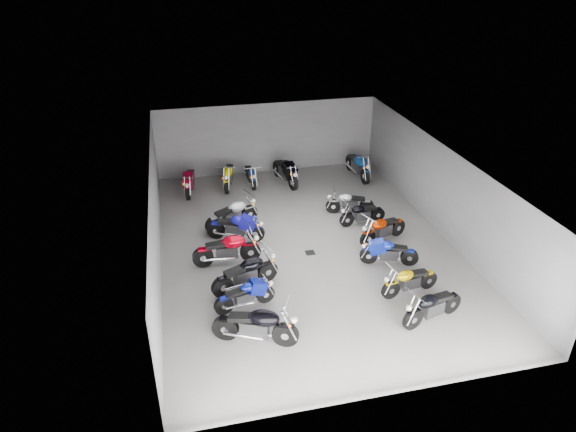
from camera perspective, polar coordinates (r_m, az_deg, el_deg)
name	(u,v)px	position (r m, az deg, el deg)	size (l,w,h in m)	color
ground	(306,245)	(18.08, 2.06, -3.29)	(14.00, 14.00, 0.00)	gray
wall_back	(268,138)	(23.61, -2.29, 8.67)	(10.00, 0.10, 3.20)	slate
wall_left	(155,221)	(16.83, -14.53, -0.51)	(0.10, 14.00, 3.20)	slate
wall_right	(443,191)	(19.12, 16.79, 2.71)	(0.10, 14.00, 3.20)	slate
ceiling	(308,160)	(16.65, 2.24, 6.24)	(10.00, 14.00, 0.04)	black
drain_grate	(310,253)	(17.66, 2.47, -4.09)	(0.32, 0.32, 0.01)	black
motorcycle_left_a	(256,325)	(13.71, -3.56, -12.04)	(2.21, 1.03, 1.03)	black
motorcycle_left_b	(246,295)	(14.96, -4.74, -8.74)	(1.83, 0.53, 0.81)	black
motorcycle_left_c	(246,273)	(15.70, -4.68, -6.37)	(2.15, 0.87, 0.98)	black
motorcycle_left_d	(228,249)	(16.93, -6.73, -3.69)	(2.26, 0.43, 0.99)	black
motorcycle_left_e	(236,227)	(18.27, -5.76, -1.25)	(2.00, 0.88, 0.92)	black
motorcycle_left_f	(232,214)	(19.11, -6.19, 0.19)	(2.06, 0.98, 0.96)	black
motorcycle_right_a	(432,306)	(14.96, 15.73, -9.62)	(2.02, 0.72, 0.91)	black
motorcycle_right_b	(409,280)	(15.89, 13.33, -6.97)	(1.92, 0.51, 0.85)	black
motorcycle_right_c	(389,252)	(17.13, 11.11, -3.96)	(1.87, 0.71, 0.84)	black
motorcycle_right_d	(383,229)	(18.41, 10.47, -1.40)	(1.97, 0.86, 0.90)	black
motorcycle_right_e	(362,213)	(19.44, 8.22, 0.28)	(1.85, 0.41, 0.81)	black
motorcycle_right_f	(349,203)	(20.18, 6.84, 1.50)	(1.87, 0.60, 0.84)	black
motorcycle_back_a	(190,181)	(22.14, -10.87, 3.86)	(0.56, 2.19, 0.97)	black
motorcycle_back_b	(229,175)	(22.45, -6.62, 4.52)	(0.66, 2.18, 0.97)	black
motorcycle_back_c	(250,175)	(22.60, -4.20, 4.58)	(0.39, 1.88, 0.82)	black
motorcycle_back_d	(285,171)	(22.60, -0.28, 4.99)	(0.68, 2.36, 1.05)	black
motorcycle_back_f	(358,165)	(23.45, 7.80, 5.62)	(0.51, 2.41, 1.06)	black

